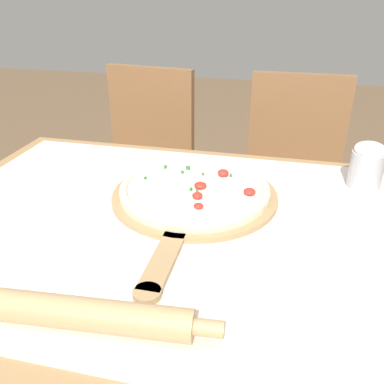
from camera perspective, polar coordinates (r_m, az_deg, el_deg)
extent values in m
cube|color=#A87F51|center=(0.93, -4.26, -5.05)|extent=(1.16, 0.89, 0.03)
cylinder|color=#A87F51|center=(1.62, -17.75, -6.19)|extent=(0.06, 0.06, 0.70)
cylinder|color=#A87F51|center=(1.45, 21.85, -11.25)|extent=(0.06, 0.06, 0.70)
cube|color=silver|center=(0.92, -4.29, -4.13)|extent=(1.08, 0.81, 0.00)
cylinder|color=tan|center=(1.01, 0.39, -0.45)|extent=(0.41, 0.41, 0.01)
cube|color=tan|center=(0.78, -4.08, -9.58)|extent=(0.05, 0.19, 0.01)
cylinder|color=tan|center=(0.71, -6.32, -13.99)|extent=(0.05, 0.05, 0.01)
cylinder|color=beige|center=(1.00, 0.39, 0.26)|extent=(0.37, 0.37, 0.02)
torus|color=beige|center=(1.00, 0.39, 0.67)|extent=(0.37, 0.37, 0.02)
cylinder|color=white|center=(0.99, 0.39, 0.75)|extent=(0.33, 0.33, 0.00)
ellipsoid|color=red|center=(0.96, 8.08, 0.06)|extent=(0.03, 0.03, 0.02)
ellipsoid|color=red|center=(0.98, 1.18, 0.95)|extent=(0.03, 0.03, 0.01)
ellipsoid|color=red|center=(0.94, 0.75, -0.50)|extent=(0.02, 0.02, 0.01)
ellipsoid|color=red|center=(1.05, 4.40, 2.70)|extent=(0.03, 0.03, 0.02)
ellipsoid|color=red|center=(0.90, 0.91, -1.96)|extent=(0.02, 0.02, 0.01)
cube|color=#387533|center=(1.05, 5.49, 2.33)|extent=(0.01, 0.01, 0.01)
cube|color=#387533|center=(0.97, 0.72, 0.20)|extent=(0.01, 0.00, 0.01)
cube|color=#387533|center=(1.08, -0.56, 3.40)|extent=(0.01, 0.01, 0.01)
cube|color=#387533|center=(1.09, -3.77, 3.54)|extent=(0.01, 0.01, 0.01)
cube|color=#387533|center=(1.06, -1.14, 2.80)|extent=(0.01, 0.01, 0.01)
cube|color=#387533|center=(1.04, -6.55, 1.98)|extent=(0.01, 0.01, 0.01)
cube|color=#387533|center=(0.97, -0.15, 0.38)|extent=(0.01, 0.01, 0.01)
cube|color=#387533|center=(0.98, 1.30, 0.71)|extent=(0.01, 0.01, 0.01)
cube|color=#387533|center=(1.05, 1.56, 2.52)|extent=(0.01, 0.01, 0.01)
cube|color=#387533|center=(0.99, 1.29, 1.02)|extent=(0.01, 0.01, 0.01)
cylinder|color=tan|center=(0.66, -14.00, -16.36)|extent=(0.32, 0.07, 0.05)
cylinder|color=tan|center=(0.63, 2.37, -18.56)|extent=(0.05, 0.03, 0.03)
cube|color=brown|center=(1.72, -7.93, 0.98)|extent=(0.44, 0.44, 0.02)
cube|color=brown|center=(1.78, -5.72, 10.12)|extent=(0.38, 0.08, 0.44)
cylinder|color=brown|center=(1.79, -14.39, -7.03)|extent=(0.04, 0.04, 0.44)
cylinder|color=brown|center=(1.65, -4.96, -9.38)|extent=(0.04, 0.04, 0.44)
cylinder|color=brown|center=(2.02, -9.50, -2.30)|extent=(0.04, 0.04, 0.44)
cylinder|color=brown|center=(1.90, -0.97, -3.96)|extent=(0.04, 0.04, 0.44)
cube|color=brown|center=(1.62, 13.53, -1.28)|extent=(0.40, 0.40, 0.02)
cube|color=brown|center=(1.70, 14.51, 8.48)|extent=(0.38, 0.04, 0.44)
cylinder|color=brown|center=(1.61, 6.75, -10.55)|extent=(0.04, 0.04, 0.44)
cylinder|color=brown|center=(1.62, 18.25, -11.70)|extent=(0.04, 0.04, 0.44)
cylinder|color=brown|center=(1.88, 7.99, -4.66)|extent=(0.04, 0.04, 0.44)
cylinder|color=brown|center=(1.88, 17.74, -5.67)|extent=(0.04, 0.04, 0.44)
cylinder|color=#B2B7BC|center=(1.13, 23.23, 2.90)|extent=(0.08, 0.08, 0.09)
ellipsoid|color=white|center=(1.12, 23.75, 5.47)|extent=(0.08, 0.08, 0.04)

